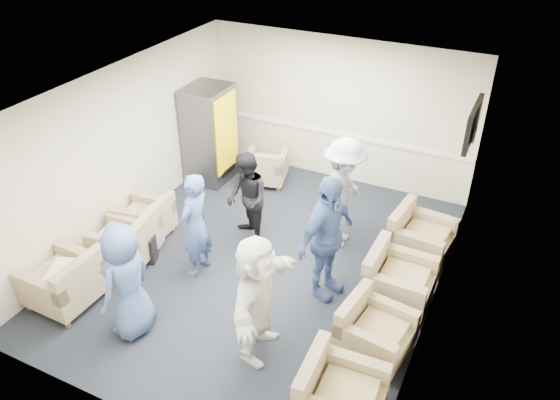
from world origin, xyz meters
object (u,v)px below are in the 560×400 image
at_px(armchair_left_mid, 129,241).
at_px(armchair_right_midnear, 372,332).
at_px(armchair_corner, 265,169).
at_px(person_front_right, 258,298).
at_px(vending_machine, 210,134).
at_px(person_front_left, 126,281).
at_px(person_back_right, 343,193).
at_px(person_mid_right, 326,238).
at_px(person_back_left, 247,199).
at_px(armchair_right_near, 337,397).
at_px(person_mid_left, 195,225).
at_px(armchair_right_far, 418,238).
at_px(armchair_left_far, 146,222).
at_px(armchair_left_near, 67,283).
at_px(armchair_right_midfar, 395,281).

relative_size(armchair_left_mid, armchair_right_midnear, 1.09).
distance_m(armchair_corner, person_front_right, 4.18).
bearing_deg(vending_machine, armchair_right_midnear, -35.27).
relative_size(person_front_left, person_back_right, 0.89).
bearing_deg(person_mid_right, person_back_left, 84.13).
relative_size(armchair_right_midnear, person_mid_right, 0.48).
relative_size(armchair_left_mid, armchair_right_near, 1.10).
bearing_deg(person_mid_left, armchair_right_near, 62.69).
bearing_deg(armchair_corner, person_front_left, 77.95).
xyz_separation_m(armchair_right_far, person_mid_right, (-0.97, -1.38, 0.59)).
bearing_deg(armchair_left_far, armchair_left_near, -3.22).
height_order(armchair_right_midfar, person_back_right, person_back_right).
bearing_deg(person_mid_right, person_back_right, 26.22).
xyz_separation_m(person_back_left, person_mid_right, (1.57, -0.64, 0.17)).
height_order(armchair_left_mid, person_front_left, person_front_left).
height_order(armchair_right_midnear, armchair_right_far, armchair_right_far).
bearing_deg(person_front_left, armchair_right_midfar, 126.28).
bearing_deg(armchair_right_midnear, person_front_left, 116.87).
xyz_separation_m(armchair_right_midfar, person_front_right, (-1.26, -1.61, 0.50)).
xyz_separation_m(armchair_left_far, armchair_right_midnear, (3.98, -0.73, 0.00)).
bearing_deg(armchair_corner, armchair_left_near, 62.73).
distance_m(armchair_left_far, person_mid_right, 3.11).
bearing_deg(person_mid_right, armchair_right_midnear, -113.08).
bearing_deg(armchair_left_near, armchair_right_midfar, 118.17).
height_order(armchair_right_near, person_mid_left, person_mid_left).
bearing_deg(armchair_right_midnear, armchair_right_far, 7.10).
height_order(person_mid_right, person_front_right, person_mid_right).
relative_size(armchair_right_far, person_mid_left, 0.58).
xyz_separation_m(armchair_right_midfar, person_mid_right, (-0.93, -0.26, 0.59)).
bearing_deg(armchair_left_far, person_mid_left, 71.29).
height_order(person_back_left, person_mid_right, person_mid_right).
distance_m(person_front_left, person_front_right, 1.67).
height_order(armchair_right_midfar, armchair_right_far, armchair_right_midfar).
height_order(armchair_right_near, person_front_left, person_front_left).
height_order(armchair_left_near, person_front_left, person_front_left).
height_order(armchair_left_near, armchair_left_mid, armchair_left_near).
bearing_deg(person_back_left, armchair_corner, 151.88).
relative_size(person_mid_left, person_back_right, 0.90).
distance_m(person_mid_left, person_front_right, 1.81).
height_order(armchair_left_near, armchair_right_far, armchair_left_near).
height_order(armchair_left_near, vending_machine, vending_machine).
relative_size(armchair_right_midfar, person_back_left, 0.57).
distance_m(armchair_right_near, armchair_right_far, 3.25).
bearing_deg(person_mid_right, armchair_right_far, -18.59).
height_order(armchair_right_far, armchair_corner, armchair_right_far).
distance_m(armchair_left_near, armchair_corner, 4.21).
xyz_separation_m(armchair_right_midnear, person_mid_right, (-0.93, 0.77, 0.61)).
bearing_deg(person_back_left, armchair_left_near, -78.91).
height_order(armchair_right_midnear, person_back_right, person_back_right).
relative_size(armchair_right_far, person_back_left, 0.62).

